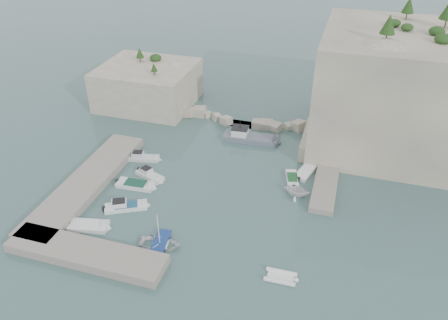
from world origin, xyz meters
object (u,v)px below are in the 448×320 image
(rowboat, at_px, (160,246))
(work_boat, at_px, (250,140))
(tender_east_d, at_px, (313,163))
(tender_east_c, at_px, (306,173))
(motorboat_a, at_px, (143,160))
(motorboat_c, at_px, (136,186))
(motorboat_e, at_px, (89,228))
(motorboat_b, at_px, (150,177))
(inflatable_dinghy, at_px, (280,278))
(motorboat_d, at_px, (126,208))
(tender_east_b, at_px, (292,181))
(tender_east_a, at_px, (296,195))

(rowboat, bearing_deg, work_boat, -15.64)
(tender_east_d, bearing_deg, tender_east_c, -163.40)
(motorboat_a, distance_m, motorboat_c, 6.57)
(motorboat_e, bearing_deg, motorboat_a, 79.77)
(motorboat_e, bearing_deg, rowboat, -14.13)
(motorboat_b, distance_m, inflatable_dinghy, 24.10)
(motorboat_e, bearing_deg, motorboat_b, 66.11)
(motorboat_d, height_order, tender_east_d, tender_east_d)
(inflatable_dinghy, height_order, work_boat, work_boat)
(motorboat_c, xyz_separation_m, rowboat, (7.72, -9.48, 0.00))
(tender_east_d, bearing_deg, motorboat_c, 148.36)
(motorboat_b, distance_m, tender_east_c, 21.75)
(motorboat_c, relative_size, work_boat, 0.60)
(rowboat, distance_m, tender_east_b, 20.68)
(motorboat_b, distance_m, tender_east_d, 23.30)
(motorboat_a, distance_m, rowboat, 18.49)
(motorboat_a, xyz_separation_m, rowboat, (9.67, -15.76, 0.00))
(inflatable_dinghy, bearing_deg, rowboat, 176.02)
(tender_east_b, distance_m, tender_east_c, 2.99)
(motorboat_c, bearing_deg, tender_east_c, 21.14)
(motorboat_a, height_order, tender_east_a, tender_east_a)
(motorboat_b, bearing_deg, inflatable_dinghy, -10.34)
(motorboat_e, height_order, inflatable_dinghy, motorboat_e)
(motorboat_e, bearing_deg, motorboat_d, 49.00)
(motorboat_b, relative_size, tender_east_a, 1.33)
(rowboat, distance_m, inflatable_dinghy, 13.77)
(rowboat, relative_size, work_boat, 0.51)
(tender_east_b, bearing_deg, tender_east_a, -176.51)
(tender_east_d, bearing_deg, work_boat, 98.56)
(motorboat_d, distance_m, tender_east_b, 22.25)
(tender_east_b, bearing_deg, inflatable_dinghy, 170.78)
(tender_east_d, bearing_deg, tender_east_b, -174.36)
(rowboat, height_order, tender_east_b, rowboat)
(tender_east_b, distance_m, work_boat, 11.99)
(work_boat, bearing_deg, inflatable_dinghy, -72.71)
(motorboat_e, relative_size, tender_east_b, 1.16)
(tender_east_a, height_order, work_boat, work_boat)
(motorboat_d, distance_m, tender_east_a, 21.69)
(motorboat_a, xyz_separation_m, tender_east_b, (21.72, 1.06, 0.00))
(tender_east_a, bearing_deg, motorboat_d, 119.58)
(inflatable_dinghy, distance_m, work_boat, 28.16)
(work_boat, bearing_deg, rowboat, -101.82)
(motorboat_d, height_order, tender_east_a, tender_east_a)
(rowboat, bearing_deg, motorboat_c, 32.38)
(tender_east_d, bearing_deg, motorboat_b, 144.27)
(tender_east_d, bearing_deg, motorboat_a, 133.30)
(work_boat, bearing_deg, motorboat_b, -130.98)
(motorboat_c, bearing_deg, work_boat, 50.60)
(motorboat_d, bearing_deg, work_boat, 35.53)
(motorboat_c, relative_size, inflatable_dinghy, 1.58)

